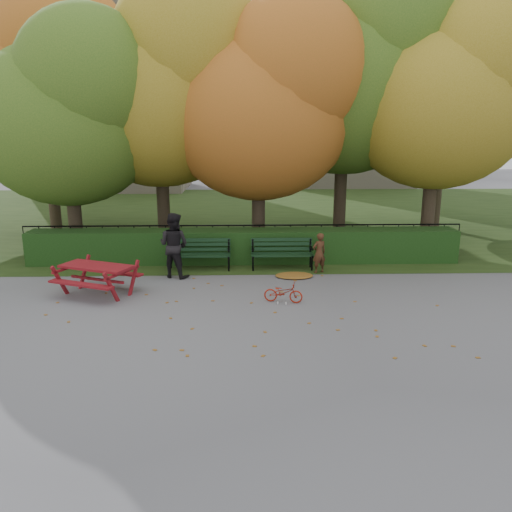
{
  "coord_description": "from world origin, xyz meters",
  "views": [
    {
      "loc": [
        -0.07,
        -10.42,
        3.85
      ],
      "look_at": [
        0.27,
        1.17,
        1.0
      ],
      "focal_mm": 35.0,
      "sensor_mm": 36.0,
      "label": 1
    }
  ],
  "objects_px": {
    "adult": "(174,245)",
    "bicycle": "(283,292)",
    "tree_a": "(73,111)",
    "bench_right": "(282,251)",
    "tree_f": "(50,82)",
    "tree_b": "(168,85)",
    "bench_left": "(200,252)",
    "tree_d": "(358,68)",
    "tree_g": "(456,94)",
    "tree_e": "(451,93)",
    "tree_c": "(269,102)",
    "child": "(319,253)",
    "picnic_table": "(97,272)"
  },
  "relations": [
    {
      "from": "tree_g",
      "to": "bench_right",
      "type": "relative_size",
      "value": 4.75
    },
    {
      "from": "tree_g",
      "to": "child",
      "type": "height_order",
      "value": "tree_g"
    },
    {
      "from": "tree_f",
      "to": "tree_e",
      "type": "bearing_deg",
      "value": -14.25
    },
    {
      "from": "bench_left",
      "to": "tree_d",
      "type": "bearing_deg",
      "value": 34.26
    },
    {
      "from": "tree_g",
      "to": "adult",
      "type": "bearing_deg",
      "value": -146.22
    },
    {
      "from": "bench_right",
      "to": "child",
      "type": "distance_m",
      "value": 1.13
    },
    {
      "from": "tree_e",
      "to": "tree_b",
      "type": "bearing_deg",
      "value": 173.79
    },
    {
      "from": "tree_g",
      "to": "bench_right",
      "type": "xyz_separation_m",
      "value": [
        -7.23,
        -6.06,
        -4.85
      ]
    },
    {
      "from": "bench_left",
      "to": "adult",
      "type": "xyz_separation_m",
      "value": [
        -0.62,
        -0.8,
        0.37
      ]
    },
    {
      "from": "tree_a",
      "to": "tree_d",
      "type": "bearing_deg",
      "value": 10.33
    },
    {
      "from": "tree_b",
      "to": "adult",
      "type": "distance_m",
      "value": 5.95
    },
    {
      "from": "tree_g",
      "to": "bench_right",
      "type": "bearing_deg",
      "value": -140.05
    },
    {
      "from": "tree_c",
      "to": "tree_f",
      "type": "height_order",
      "value": "tree_f"
    },
    {
      "from": "bench_left",
      "to": "tree_c",
      "type": "bearing_deg",
      "value": 46.64
    },
    {
      "from": "tree_b",
      "to": "bench_right",
      "type": "relative_size",
      "value": 4.88
    },
    {
      "from": "tree_b",
      "to": "tree_d",
      "type": "xyz_separation_m",
      "value": [
        6.32,
        0.48,
        0.58
      ]
    },
    {
      "from": "bench_left",
      "to": "picnic_table",
      "type": "xyz_separation_m",
      "value": [
        -2.31,
        -2.32,
        0.06
      ]
    },
    {
      "from": "picnic_table",
      "to": "tree_g",
      "type": "bearing_deg",
      "value": 58.52
    },
    {
      "from": "tree_f",
      "to": "adult",
      "type": "distance_m",
      "value": 9.5
    },
    {
      "from": "tree_a",
      "to": "adult",
      "type": "relative_size",
      "value": 4.19
    },
    {
      "from": "tree_c",
      "to": "bench_left",
      "type": "distance_m",
      "value": 5.31
    },
    {
      "from": "picnic_table",
      "to": "child",
      "type": "xyz_separation_m",
      "value": [
        5.73,
        1.82,
        -0.0
      ]
    },
    {
      "from": "adult",
      "to": "bicycle",
      "type": "relative_size",
      "value": 1.96
    },
    {
      "from": "tree_c",
      "to": "tree_d",
      "type": "height_order",
      "value": "tree_d"
    },
    {
      "from": "child",
      "to": "bicycle",
      "type": "xyz_separation_m",
      "value": [
        -1.22,
        -2.53,
        -0.34
      ]
    },
    {
      "from": "tree_b",
      "to": "picnic_table",
      "type": "distance_m",
      "value": 7.31
    },
    {
      "from": "child",
      "to": "bench_right",
      "type": "bearing_deg",
      "value": -50.1
    },
    {
      "from": "tree_b",
      "to": "bench_right",
      "type": "height_order",
      "value": "tree_b"
    },
    {
      "from": "tree_d",
      "to": "tree_g",
      "type": "bearing_deg",
      "value": 29.61
    },
    {
      "from": "tree_e",
      "to": "tree_f",
      "type": "height_order",
      "value": "tree_f"
    },
    {
      "from": "tree_c",
      "to": "bicycle",
      "type": "xyz_separation_m",
      "value": [
        0.06,
        -5.29,
        -4.58
      ]
    },
    {
      "from": "tree_g",
      "to": "bench_right",
      "type": "height_order",
      "value": "tree_g"
    },
    {
      "from": "tree_b",
      "to": "tree_c",
      "type": "height_order",
      "value": "tree_b"
    },
    {
      "from": "adult",
      "to": "child",
      "type": "bearing_deg",
      "value": -151.52
    },
    {
      "from": "bench_right",
      "to": "adult",
      "type": "bearing_deg",
      "value": -165.16
    },
    {
      "from": "tree_a",
      "to": "tree_e",
      "type": "height_order",
      "value": "tree_e"
    },
    {
      "from": "tree_g",
      "to": "bicycle",
      "type": "distance_m",
      "value": 12.82
    },
    {
      "from": "tree_d",
      "to": "adult",
      "type": "height_order",
      "value": "tree_d"
    },
    {
      "from": "tree_b",
      "to": "adult",
      "type": "xyz_separation_m",
      "value": [
        0.52,
        -3.85,
        -4.51
      ]
    },
    {
      "from": "tree_c",
      "to": "tree_a",
      "type": "bearing_deg",
      "value": -176.35
    },
    {
      "from": "tree_d",
      "to": "child",
      "type": "xyz_separation_m",
      "value": [
        -1.76,
        -4.03,
        -5.4
      ]
    },
    {
      "from": "child",
      "to": "tree_d",
      "type": "bearing_deg",
      "value": -137.48
    },
    {
      "from": "tree_f",
      "to": "tree_b",
      "type": "bearing_deg",
      "value": -27.99
    },
    {
      "from": "tree_f",
      "to": "child",
      "type": "relative_size",
      "value": 7.96
    },
    {
      "from": "tree_g",
      "to": "child",
      "type": "relative_size",
      "value": 7.41
    },
    {
      "from": "tree_e",
      "to": "picnic_table",
      "type": "height_order",
      "value": "tree_e"
    },
    {
      "from": "bench_right",
      "to": "bicycle",
      "type": "xyz_separation_m",
      "value": [
        -0.21,
        -3.03,
        -0.28
      ]
    },
    {
      "from": "tree_b",
      "to": "adult",
      "type": "bearing_deg",
      "value": -82.31
    },
    {
      "from": "tree_a",
      "to": "bench_right",
      "type": "bearing_deg",
      "value": -16.61
    },
    {
      "from": "tree_g",
      "to": "picnic_table",
      "type": "xyz_separation_m",
      "value": [
        -11.95,
        -8.38,
        -4.79
      ]
    }
  ]
}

